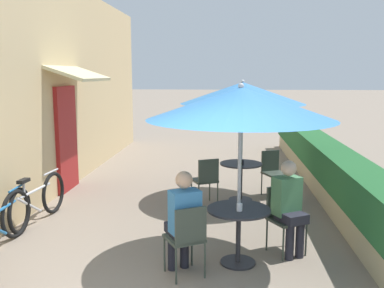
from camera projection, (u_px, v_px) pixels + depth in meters
name	position (u px, v px, depth m)	size (l,w,h in m)	color
cafe_facade_wall	(65.00, 86.00, 8.85)	(0.98, 11.39, 4.20)	#D6B784
planter_hedge	(321.00, 163.00, 8.71)	(0.60, 10.39, 1.01)	tan
patio_table_near	(239.00, 224.00, 5.27)	(0.78, 0.78, 0.71)	#28282D
patio_umbrella_near	(241.00, 103.00, 5.03)	(2.25, 2.25, 2.24)	#B7B7BC
cafe_chair_near_left	(283.00, 214.00, 5.64)	(0.54, 0.54, 0.87)	#384238
seated_patron_near_left	(289.00, 204.00, 5.51)	(0.48, 0.51, 1.25)	#23232D
cafe_chair_near_right	(187.00, 235.00, 4.90)	(0.54, 0.54, 0.87)	#384238
seated_patron_near_right	(183.00, 218.00, 4.97)	(0.48, 0.51, 1.25)	#23232D
coffee_cup_near	(240.00, 207.00, 5.14)	(0.07, 0.07, 0.09)	white
patio_table_mid	(241.00, 173.00, 7.92)	(0.78, 0.78, 0.71)	#28282D
patio_umbrella_mid	(242.00, 93.00, 7.68)	(2.25, 2.25, 2.24)	#B7B7BC
cafe_chair_mid_left	(206.00, 178.00, 7.59)	(0.53, 0.53, 0.87)	#384238
cafe_chair_mid_right	(273.00, 169.00, 8.25)	(0.53, 0.53, 0.87)	#384238
coffee_cup_mid	(242.00, 162.00, 7.75)	(0.07, 0.07, 0.09)	#232328
bicycle_leaning	(0.00, 223.00, 5.74)	(0.11, 1.80, 0.78)	black
bicycle_second	(36.00, 201.00, 6.68)	(0.23, 1.81, 0.80)	black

